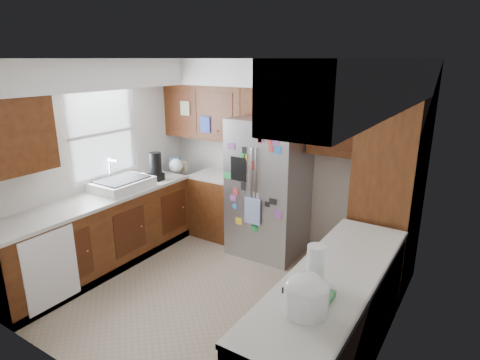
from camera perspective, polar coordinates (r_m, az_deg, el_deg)
name	(u,v)px	position (r m, az deg, el deg)	size (l,w,h in m)	color
floor	(215,292)	(4.66, -3.56, -15.56)	(3.60, 3.60, 0.00)	gray
room_shell	(224,124)	(4.35, -2.28, 7.92)	(3.64, 3.24, 2.52)	silver
left_counter_run	(129,229)	(5.31, -15.51, -6.71)	(1.36, 3.20, 0.92)	#401D0C
right_counter_run	(331,330)	(3.50, 12.81, -20.04)	(0.63, 2.25, 0.92)	#401D0C
pantry	(388,196)	(4.62, 20.36, -2.18)	(0.60, 0.90, 2.15)	#401D0C
fridge	(269,187)	(5.21, 4.08, -1.04)	(0.90, 0.79, 1.80)	#A3A3A8
bridge_cabinet	(279,102)	(5.18, 5.55, 11.00)	(0.96, 0.34, 0.35)	#401D0C
fridge_top_items	(285,78)	(5.12, 6.48, 14.27)	(0.72, 0.32, 0.27)	#1523C1
sink_assembly	(122,184)	(5.26, -16.43, -0.52)	(0.52, 0.70, 0.37)	white
left_counter_clutter	(165,166)	(5.71, -10.57, 1.91)	(0.30, 0.79, 0.38)	black
rice_cooker	(306,294)	(2.70, 9.40, -15.68)	(0.30, 0.29, 0.26)	white
paper_towel	(316,265)	(3.01, 10.73, -11.79)	(0.13, 0.13, 0.30)	white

